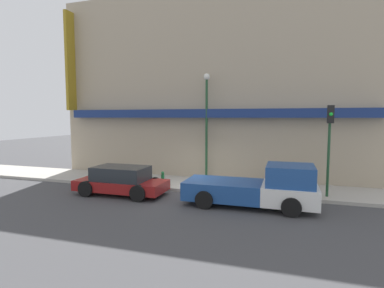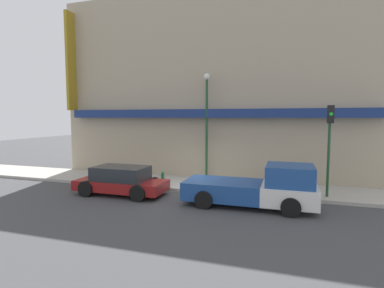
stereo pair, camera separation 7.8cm
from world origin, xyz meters
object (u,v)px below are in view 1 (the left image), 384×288
fire_hydrant (163,178)px  street_lamp (207,115)px  parked_car (121,181)px  traffic_light (330,135)px  pickup_truck (259,188)px

fire_hydrant → street_lamp: 4.41m
parked_car → traffic_light: bearing=12.0°
parked_car → street_lamp: street_lamp is taller
pickup_truck → parked_car: pickup_truck is taller
pickup_truck → parked_car: (-6.64, 0.00, -0.12)m
parked_car → traffic_light: (9.57, 1.92, 2.31)m
parked_car → fire_hydrant: (1.38, 1.95, -0.18)m
fire_hydrant → street_lamp: street_lamp is taller
pickup_truck → fire_hydrant: pickup_truck is taller
fire_hydrant → pickup_truck: bearing=-20.4°
parked_car → street_lamp: size_ratio=0.73×
parked_car → fire_hydrant: 2.40m
pickup_truck → street_lamp: 6.07m
street_lamp → traffic_light: bearing=-18.1°
parked_car → street_lamp: bearing=51.0°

